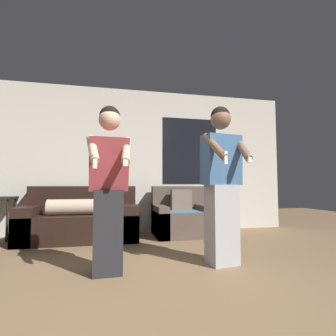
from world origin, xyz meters
TOP-DOWN VIEW (x-y plane):
  - ground_plane at (0.00, 0.00)m, footprint 14.00×14.00m
  - wall_back at (0.02, 3.07)m, footprint 6.23×0.07m
  - couch at (-0.81, 2.56)m, footprint 1.77×0.94m
  - armchair at (0.87, 2.57)m, footprint 0.96×0.82m
  - person_left at (-0.37, 0.75)m, footprint 0.44×0.51m
  - person_right at (0.86, 0.82)m, footprint 0.48×0.51m

SIDE VIEW (x-z plane):
  - ground_plane at x=0.00m, z-range 0.00..0.00m
  - armchair at x=0.87m, z-range -0.13..0.72m
  - couch at x=-0.81m, z-range -0.13..0.73m
  - person_left at x=-0.37m, z-range 0.02..1.69m
  - person_right at x=0.86m, z-range 0.03..1.79m
  - wall_back at x=0.02m, z-range 0.00..2.70m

